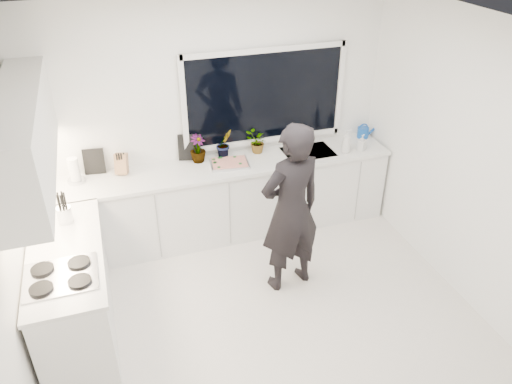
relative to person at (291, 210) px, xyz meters
name	(u,v)px	position (x,y,z in m)	size (l,w,h in m)	color
floor	(263,315)	(-0.40, -0.37, -0.91)	(4.00, 3.50, 0.02)	beige
wall_back	(213,119)	(-0.40, 1.39, 0.45)	(4.00, 0.02, 2.70)	white
wall_left	(3,241)	(-2.41, -0.37, 0.45)	(0.02, 3.50, 2.70)	white
wall_right	(466,161)	(1.61, -0.37, 0.45)	(0.02, 3.50, 2.70)	white
ceiling	(266,29)	(-0.40, -0.37, 1.81)	(4.00, 3.50, 0.02)	white
window	(265,97)	(0.20, 1.35, 0.65)	(1.80, 0.02, 1.00)	black
base_cabinets_back	(223,201)	(-0.40, 1.08, -0.46)	(3.92, 0.58, 0.88)	white
base_cabinets_left	(75,294)	(-2.07, -0.02, -0.46)	(0.58, 1.60, 0.88)	white
countertop_back	(222,167)	(-0.40, 1.07, 0.00)	(3.94, 0.62, 0.04)	silver
countertop_left	(64,253)	(-2.07, -0.02, 0.00)	(0.62, 1.60, 0.04)	silver
upper_cabinets	(25,136)	(-2.19, 0.33, 0.95)	(0.34, 2.10, 0.70)	white
sink	(308,155)	(0.65, 1.08, -0.03)	(0.58, 0.42, 0.14)	silver
faucet	(302,136)	(0.65, 1.28, 0.13)	(0.03, 0.03, 0.22)	silver
stovetop	(61,276)	(-2.09, -0.37, 0.03)	(0.56, 0.48, 0.03)	black
person	(291,210)	(0.00, 0.00, 0.00)	(0.66, 0.43, 1.80)	black
pizza_tray	(230,164)	(-0.32, 1.05, 0.03)	(0.42, 0.31, 0.03)	silver
pizza	(229,162)	(-0.32, 1.05, 0.05)	(0.38, 0.27, 0.01)	#AF3317
watering_can	(363,132)	(1.45, 1.24, 0.08)	(0.14, 0.14, 0.13)	#124CAB
paper_towel_roll	(74,171)	(-1.95, 1.18, 0.15)	(0.11, 0.11, 0.26)	silver
knife_block	(122,164)	(-1.47, 1.22, 0.13)	(0.13, 0.10, 0.22)	olive
utensil_crock	(65,215)	(-2.05, 0.43, 0.10)	(0.13, 0.13, 0.16)	#AAABAF
picture_frame_large	(94,161)	(-1.74, 1.32, 0.16)	(0.22, 0.02, 0.28)	black
picture_frame_small	(189,147)	(-0.71, 1.32, 0.17)	(0.25, 0.02, 0.30)	black
herb_plants	(230,145)	(-0.26, 1.24, 0.17)	(0.96, 0.26, 0.34)	#26662D
soap_bottles	(351,142)	(1.12, 0.93, 0.14)	(0.32, 0.12, 0.28)	#D8BF66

